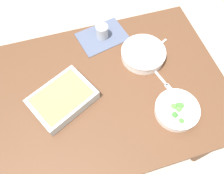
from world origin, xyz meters
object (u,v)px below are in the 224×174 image
at_px(broccoli_bowl, 177,110).
at_px(drink_cup, 102,32).
at_px(spoon_by_stew, 153,49).
at_px(baking_dish, 63,99).
at_px(fork_on_table, 163,80).
at_px(stew_bowl, 143,54).

xyz_separation_m(broccoli_bowl, drink_cup, (-0.22, 0.57, 0.01)).
bearing_deg(spoon_by_stew, broccoli_bowl, -95.07).
height_order(baking_dish, fork_on_table, baking_dish).
bearing_deg(broccoli_bowl, baking_dish, 157.34).
height_order(stew_bowl, drink_cup, drink_cup).
xyz_separation_m(broccoli_bowl, fork_on_table, (0.01, 0.19, -0.03)).
relative_size(broccoli_bowl, spoon_by_stew, 1.29).
height_order(spoon_by_stew, fork_on_table, spoon_by_stew).
height_order(broccoli_bowl, fork_on_table, broccoli_bowl).
relative_size(drink_cup, fork_on_table, 0.48).
height_order(stew_bowl, broccoli_bowl, broccoli_bowl).
distance_m(stew_bowl, baking_dish, 0.50).
height_order(broccoli_bowl, drink_cup, drink_cup).
height_order(stew_bowl, spoon_by_stew, stew_bowl).
xyz_separation_m(stew_bowl, baking_dish, (-0.48, -0.15, 0.00)).
height_order(drink_cup, spoon_by_stew, drink_cup).
bearing_deg(fork_on_table, drink_cup, 120.43).
bearing_deg(baking_dish, broccoli_bowl, -22.66).
xyz_separation_m(stew_bowl, spoon_by_stew, (0.07, 0.03, -0.03)).
distance_m(spoon_by_stew, fork_on_table, 0.21).
relative_size(stew_bowl, broccoli_bowl, 1.14).
distance_m(drink_cup, spoon_by_stew, 0.31).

